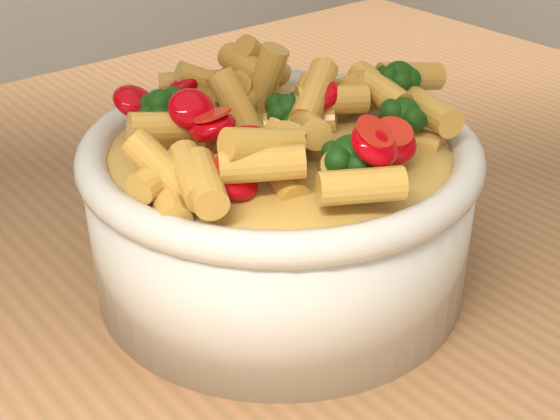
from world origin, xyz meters
TOP-DOWN VIEW (x-y plane):
  - table at (0.00, 0.00)m, footprint 1.20×0.80m
  - serving_bowl at (0.05, -0.06)m, footprint 0.24×0.24m
  - pasta_salad at (0.05, -0.06)m, footprint 0.19×0.19m

SIDE VIEW (x-z plane):
  - table at x=0.00m, z-range 0.35..1.25m
  - serving_bowl at x=0.05m, z-range 0.90..1.00m
  - pasta_salad at x=0.05m, z-range 0.99..1.04m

